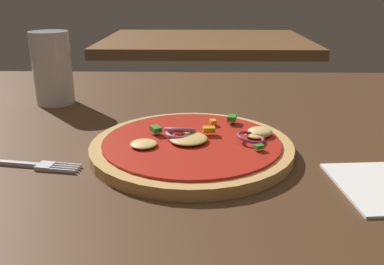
% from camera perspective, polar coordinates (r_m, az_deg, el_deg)
% --- Properties ---
extents(dining_table, '(1.30, 0.98, 0.04)m').
position_cam_1_polar(dining_table, '(0.55, -1.66, -3.83)').
color(dining_table, '#4C301C').
rests_on(dining_table, ground).
extents(pizza, '(0.25, 0.25, 0.03)m').
position_cam_1_polar(pizza, '(0.52, 0.05, -1.88)').
color(pizza, tan).
rests_on(pizza, dining_table).
extents(fork, '(0.18, 0.04, 0.01)m').
position_cam_1_polar(fork, '(0.53, -23.57, -3.97)').
color(fork, silver).
rests_on(fork, dining_table).
extents(beer_glass, '(0.07, 0.07, 0.13)m').
position_cam_1_polar(beer_glass, '(0.77, -18.78, 7.90)').
color(beer_glass, silver).
rests_on(beer_glass, dining_table).
extents(background_table, '(0.81, 0.63, 0.04)m').
position_cam_1_polar(background_table, '(1.69, 1.89, 12.36)').
color(background_table, brown).
rests_on(background_table, ground).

